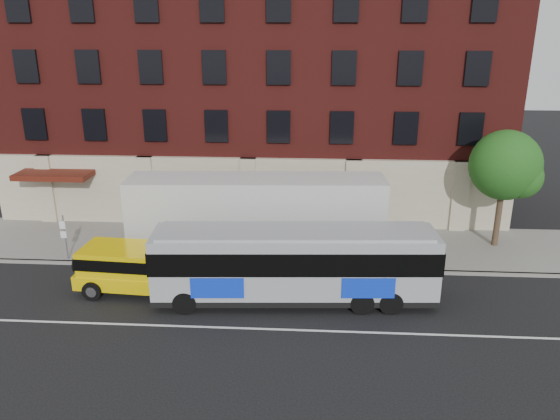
# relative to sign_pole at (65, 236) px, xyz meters

# --- Properties ---
(ground) EXTENTS (120.00, 120.00, 0.00)m
(ground) POSITION_rel_sign_pole_xyz_m (8.50, -6.15, -1.45)
(ground) COLOR black
(ground) RESTS_ON ground
(sidewalk) EXTENTS (60.00, 6.00, 0.15)m
(sidewalk) POSITION_rel_sign_pole_xyz_m (8.50, 2.85, -1.38)
(sidewalk) COLOR gray
(sidewalk) RESTS_ON ground
(kerb) EXTENTS (60.00, 0.25, 0.15)m
(kerb) POSITION_rel_sign_pole_xyz_m (8.50, -0.15, -1.38)
(kerb) COLOR gray
(kerb) RESTS_ON ground
(lane_line) EXTENTS (60.00, 0.12, 0.01)m
(lane_line) POSITION_rel_sign_pole_xyz_m (8.50, -5.65, -1.45)
(lane_line) COLOR silver
(lane_line) RESTS_ON ground
(building) EXTENTS (30.00, 12.10, 15.00)m
(building) POSITION_rel_sign_pole_xyz_m (8.49, 10.77, 6.13)
(building) COLOR #571714
(building) RESTS_ON sidewalk
(sign_pole) EXTENTS (0.30, 0.20, 2.50)m
(sign_pole) POSITION_rel_sign_pole_xyz_m (0.00, 0.00, 0.00)
(sign_pole) COLOR gray
(sign_pole) RESTS_ON ground
(street_tree) EXTENTS (3.60, 3.60, 6.20)m
(street_tree) POSITION_rel_sign_pole_xyz_m (22.04, 3.34, 2.96)
(street_tree) COLOR #36261B
(street_tree) RESTS_ON sidewalk
(city_bus) EXTENTS (12.07, 3.28, 3.27)m
(city_bus) POSITION_rel_sign_pole_xyz_m (11.51, -3.23, 0.35)
(city_bus) COLOR #999DA2
(city_bus) RESTS_ON ground
(yellow_suv) EXTENTS (5.56, 2.69, 2.09)m
(yellow_suv) POSITION_rel_sign_pole_xyz_m (4.25, -2.76, -0.25)
(yellow_suv) COLOR yellow
(yellow_suv) RESTS_ON ground
(shipping_container) EXTENTS (12.79, 3.30, 4.22)m
(shipping_container) POSITION_rel_sign_pole_xyz_m (9.43, 1.28, 0.64)
(shipping_container) COLOR black
(shipping_container) RESTS_ON ground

